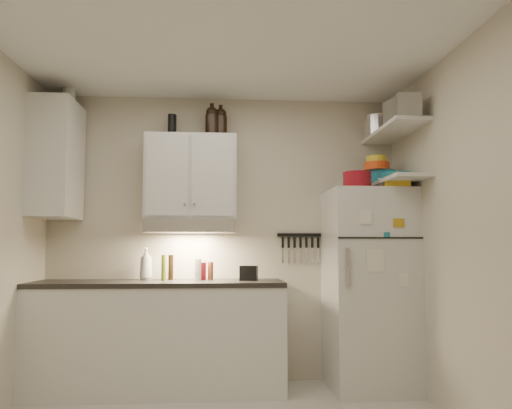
{
  "coord_description": "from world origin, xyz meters",
  "views": [
    {
      "loc": [
        -0.04,
        -3.11,
        1.2
      ],
      "look_at": [
        0.25,
        0.9,
        1.55
      ],
      "focal_mm": 35.0,
      "sensor_mm": 36.0,
      "label": 1
    }
  ],
  "objects": [
    {
      "name": "growler_b",
      "position": [
        -0.04,
        1.37,
        2.34
      ],
      "size": [
        0.15,
        0.15,
        0.28
      ],
      "primitive_type": null,
      "rotation": [
        0.0,
        0.0,
        -0.35
      ],
      "color": "black",
      "rests_on": "upper_cabinet"
    },
    {
      "name": "thermos_a",
      "position": [
        -0.48,
        1.39,
        2.3
      ],
      "size": [
        0.09,
        0.09,
        0.21
      ],
      "primitive_type": "cylinder",
      "rotation": [
        0.0,
        0.0,
        -0.32
      ],
      "color": "black",
      "rests_on": "upper_cabinet"
    },
    {
      "name": "ceiling",
      "position": [
        0.0,
        0.0,
        2.61
      ],
      "size": [
        3.2,
        3.0,
        0.02
      ],
      "primitive_type": "cube",
      "color": "white",
      "rests_on": "ground"
    },
    {
      "name": "right_wall",
      "position": [
        1.61,
        0.0,
        1.3
      ],
      "size": [
        0.02,
        3.0,
        2.6
      ],
      "primitive_type": "cube",
      "color": "beige",
      "rests_on": "ground"
    },
    {
      "name": "bowl_orange",
      "position": [
        1.35,
        1.2,
        1.92
      ],
      "size": [
        0.23,
        0.23,
        0.07
      ],
      "primitive_type": "cylinder",
      "color": "#E44515",
      "rests_on": "bowl_teal"
    },
    {
      "name": "stock_pot",
      "position": [
        1.4,
        1.3,
        2.31
      ],
      "size": [
        0.31,
        0.31,
        0.19
      ],
      "primitive_type": "cylinder",
      "rotation": [
        0.0,
        0.0,
        0.22
      ],
      "color": "silver",
      "rests_on": "shelf_hi"
    },
    {
      "name": "upper_cabinet",
      "position": [
        -0.3,
        1.33,
        1.83
      ],
      "size": [
        0.8,
        0.33,
        0.75
      ],
      "primitive_type": "cube",
      "color": "silver",
      "rests_on": "back_wall"
    },
    {
      "name": "base_cabinet",
      "position": [
        -0.55,
        1.2,
        0.44
      ],
      "size": [
        2.1,
        0.6,
        0.88
      ],
      "primitive_type": "cube",
      "color": "silver",
      "rests_on": "floor"
    },
    {
      "name": "bowl_teal",
      "position": [
        1.4,
        1.25,
        1.83
      ],
      "size": [
        0.29,
        0.29,
        0.11
      ],
      "primitive_type": "cylinder",
      "color": "#187086",
      "rests_on": "shelf_lo"
    },
    {
      "name": "range_hood",
      "position": [
        -0.3,
        1.27,
        1.39
      ],
      "size": [
        0.76,
        0.46,
        0.12
      ],
      "primitive_type": "cube",
      "color": "silver",
      "rests_on": "back_wall"
    },
    {
      "name": "spice_jar",
      "position": [
        1.35,
        1.05,
        1.75
      ],
      "size": [
        0.08,
        0.08,
        0.1
      ],
      "primitive_type": "cylinder",
      "rotation": [
        0.0,
        0.0,
        0.39
      ],
      "color": "silver",
      "rests_on": "fridge"
    },
    {
      "name": "pepper_mill",
      "position": [
        -0.12,
        1.33,
        1.0
      ],
      "size": [
        0.06,
        0.06,
        0.16
      ],
      "primitive_type": "cylinder",
      "rotation": [
        0.0,
        0.0,
        0.24
      ],
      "color": "#5D2F1C",
      "rests_on": "countertop"
    },
    {
      "name": "caddy",
      "position": [
        0.21,
        1.2,
        0.98
      ],
      "size": [
        0.17,
        0.13,
        0.13
      ],
      "primitive_type": "cube",
      "rotation": [
        0.0,
        0.0,
        -0.22
      ],
      "color": "black",
      "rests_on": "countertop"
    },
    {
      "name": "red_jar",
      "position": [
        -0.2,
        1.3,
        1.0
      ],
      "size": [
        0.1,
        0.1,
        0.15
      ],
      "primitive_type": "cylinder",
      "rotation": [
        0.0,
        0.0,
        0.3
      ],
      "color": "maroon",
      "rests_on": "countertop"
    },
    {
      "name": "dutch_oven",
      "position": [
        1.12,
        1.0,
        1.77
      ],
      "size": [
        0.27,
        0.27,
        0.14
      ],
      "primitive_type": "cylinder",
      "rotation": [
        0.0,
        0.0,
        -0.15
      ],
      "color": "maroon",
      "rests_on": "fridge"
    },
    {
      "name": "vinegar_bottle",
      "position": [
        -0.47,
        1.35,
        1.03
      ],
      "size": [
        0.05,
        0.05,
        0.22
      ],
      "primitive_type": "cylinder",
      "rotation": [
        0.0,
        0.0,
        0.04
      ],
      "color": "black",
      "rests_on": "countertop"
    },
    {
      "name": "soap_bottle",
      "position": [
        -0.69,
        1.36,
        1.08
      ],
      "size": [
        0.14,
        0.14,
        0.31
      ],
      "primitive_type": "imported",
      "rotation": [
        0.0,
        0.0,
        -0.19
      ],
      "color": "silver",
      "rests_on": "countertop"
    },
    {
      "name": "countertop",
      "position": [
        -0.55,
        1.2,
        0.9
      ],
      "size": [
        2.1,
        0.62,
        0.04
      ],
      "primitive_type": "cube",
      "color": "black",
      "rests_on": "base_cabinet"
    },
    {
      "name": "side_jar",
      "position": [
        -1.38,
        1.3,
        2.52
      ],
      "size": [
        0.11,
        0.11,
        0.15
      ],
      "primitive_type": "cylinder",
      "rotation": [
        0.0,
        0.0,
        -0.03
      ],
      "color": "silver",
      "rests_on": "side_cabinet"
    },
    {
      "name": "side_cabinet",
      "position": [
        -1.44,
        1.2,
        1.95
      ],
      "size": [
        0.33,
        0.55,
        1.0
      ],
      "primitive_type": "cube",
      "color": "silver",
      "rests_on": "left_wall"
    },
    {
      "name": "plates",
      "position": [
        1.45,
        0.98,
        1.81
      ],
      "size": [
        0.29,
        0.29,
        0.06
      ],
      "primitive_type": "cylinder",
      "rotation": [
        0.0,
        0.0,
        0.23
      ],
      "color": "#187086",
      "rests_on": "shelf_lo"
    },
    {
      "name": "fridge",
      "position": [
        1.25,
        1.16,
        0.85
      ],
      "size": [
        0.7,
        0.68,
        1.7
      ],
      "primitive_type": "cube",
      "color": "silver",
      "rests_on": "floor"
    },
    {
      "name": "bowl_yellow",
      "position": [
        1.35,
        1.2,
        1.99
      ],
      "size": [
        0.18,
        0.18,
        0.06
      ],
      "primitive_type": "cylinder",
      "color": "gold",
      "rests_on": "bowl_orange"
    },
    {
      "name": "thermos_b",
      "position": [
        -0.48,
        1.37,
        2.3
      ],
      "size": [
        0.08,
        0.08,
        0.21
      ],
      "primitive_type": "cylinder",
      "rotation": [
        0.0,
        0.0,
        -0.12
      ],
      "color": "black",
      "rests_on": "upper_cabinet"
    },
    {
      "name": "shelf_hi",
      "position": [
        1.45,
        1.02,
        2.2
      ],
      "size": [
        0.3,
        0.95,
        0.03
      ],
      "primitive_type": "cube",
      "color": "silver",
      "rests_on": "right_wall"
    },
    {
      "name": "book_stack",
      "position": [
        1.43,
        0.94,
        1.74
      ],
      "size": [
        0.25,
        0.29,
        0.08
      ],
      "primitive_type": "cube",
      "rotation": [
        0.0,
        0.0,
        -0.23
      ],
      "color": "#B28916",
      "rests_on": "fridge"
    },
    {
      "name": "tin_b",
      "position": [
        1.43,
        0.64,
        2.31
      ],
      "size": [
        0.2,
        0.2,
        0.18
      ],
      "primitive_type": "cube",
      "rotation": [
        0.0,
        0.0,
        -0.12
      ],
      "color": "#AAAAAD",
      "rests_on": "shelf_hi"
    },
    {
      "name": "shelf_lo",
      "position": [
        1.45,
        1.02,
        1.76
      ],
      "size": [
        0.3,
        0.95,
        0.03
      ],
      "primitive_type": "cube",
      "color": "silver",
      "rests_on": "right_wall"
    },
    {
      "name": "growler_a",
      "position": [
        -0.12,
        1.32,
        2.34
      ],
      "size": [
        0.14,
        0.14,
        0.28
      ],
      "primitive_type": null,
      "rotation": [
        0.0,
        0.0,
        0.2
      ],
      "color": "black",
      "rests_on": "upper_cabinet"
    },
    {
      "name": "knife_strip",
      "position": [
        0.7,
        1.49,
        1.32
      ],
      "size": [
        0.42,
        0.02,
        0.03
      ],
      "primitive_type": "cube",
      "color": "black",
      "rests_on": "back_wall"
    },
    {
      "name": "tin_a",
      "position": [
        1.47,
        0.89,
        2.32
      ],
      "size": [
        0.26,
        0.24,
        0.22
      ],
      "primitive_type": "cube",
      "rotation": [
        0.0,
        0.0,
        0.21
      ],
      "color": "#AAAAAD",
      "rests_on": "shelf_hi"
    },
    {
      "name": "clear_bottle",
      "position": [
        -0.23,
        1.24,
        1.01
      ],
      "size": [
        0.08,
        0.08,
        0.18
      ],
      "primitive_type": "cylinder",
      "rotation": [
        0.0,
        0.0,
        0.29
      ],
      "color": "silver",
      "rests_on": "countertop"
    },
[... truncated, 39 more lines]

